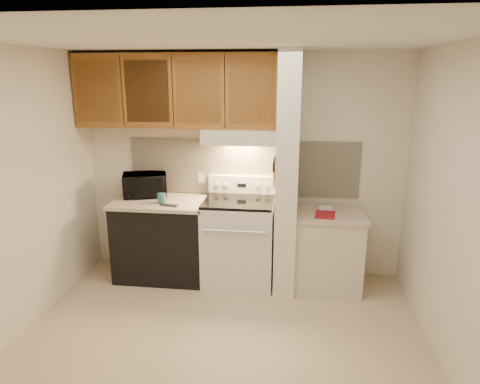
# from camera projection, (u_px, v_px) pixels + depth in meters

# --- Properties ---
(floor) EXTENTS (3.60, 3.60, 0.00)m
(floor) POSITION_uv_depth(u_px,v_px,m) (222.00, 340.00, 3.76)
(floor) COLOR #C9B28F
(floor) RESTS_ON ground
(ceiling) EXTENTS (3.60, 3.60, 0.00)m
(ceiling) POSITION_uv_depth(u_px,v_px,m) (218.00, 39.00, 3.09)
(ceiling) COLOR white
(ceiling) RESTS_ON wall_back
(wall_back) EXTENTS (3.60, 2.50, 0.02)m
(wall_back) POSITION_uv_depth(u_px,v_px,m) (243.00, 166.00, 4.86)
(wall_back) COLOR beige
(wall_back) RESTS_ON floor
(wall_left) EXTENTS (0.02, 3.00, 2.50)m
(wall_left) POSITION_uv_depth(u_px,v_px,m) (12.00, 197.00, 3.64)
(wall_left) COLOR beige
(wall_left) RESTS_ON floor
(wall_right) EXTENTS (0.02, 3.00, 2.50)m
(wall_right) POSITION_uv_depth(u_px,v_px,m) (457.00, 213.00, 3.21)
(wall_right) COLOR beige
(wall_right) RESTS_ON floor
(backsplash) EXTENTS (2.60, 0.02, 0.63)m
(backsplash) POSITION_uv_depth(u_px,v_px,m) (243.00, 168.00, 4.85)
(backsplash) COLOR beige
(backsplash) RESTS_ON wall_back
(range_body) EXTENTS (0.76, 0.65, 0.92)m
(range_body) POSITION_uv_depth(u_px,v_px,m) (239.00, 242.00, 4.74)
(range_body) COLOR silver
(range_body) RESTS_ON floor
(oven_window) EXTENTS (0.50, 0.01, 0.30)m
(oven_window) POSITION_uv_depth(u_px,v_px,m) (235.00, 250.00, 4.43)
(oven_window) COLOR black
(oven_window) RESTS_ON range_body
(oven_handle) EXTENTS (0.65, 0.02, 0.02)m
(oven_handle) POSITION_uv_depth(u_px,v_px,m) (234.00, 231.00, 4.33)
(oven_handle) COLOR silver
(oven_handle) RESTS_ON range_body
(cooktop) EXTENTS (0.74, 0.64, 0.03)m
(cooktop) POSITION_uv_depth(u_px,v_px,m) (239.00, 201.00, 4.61)
(cooktop) COLOR black
(cooktop) RESTS_ON range_body
(range_backguard) EXTENTS (0.76, 0.08, 0.20)m
(range_backguard) POSITION_uv_depth(u_px,v_px,m) (242.00, 184.00, 4.85)
(range_backguard) COLOR silver
(range_backguard) RESTS_ON range_body
(range_display) EXTENTS (0.10, 0.01, 0.04)m
(range_display) POSITION_uv_depth(u_px,v_px,m) (242.00, 185.00, 4.81)
(range_display) COLOR black
(range_display) RESTS_ON range_backguard
(range_knob_left_outer) EXTENTS (0.05, 0.02, 0.05)m
(range_knob_left_outer) POSITION_uv_depth(u_px,v_px,m) (217.00, 185.00, 4.85)
(range_knob_left_outer) COLOR silver
(range_knob_left_outer) RESTS_ON range_backguard
(range_knob_left_inner) EXTENTS (0.05, 0.02, 0.05)m
(range_knob_left_inner) POSITION_uv_depth(u_px,v_px,m) (226.00, 185.00, 4.83)
(range_knob_left_inner) COLOR silver
(range_knob_left_inner) RESTS_ON range_backguard
(range_knob_right_inner) EXTENTS (0.05, 0.02, 0.05)m
(range_knob_right_inner) POSITION_uv_depth(u_px,v_px,m) (258.00, 186.00, 4.79)
(range_knob_right_inner) COLOR silver
(range_knob_right_inner) RESTS_ON range_backguard
(range_knob_right_outer) EXTENTS (0.05, 0.02, 0.05)m
(range_knob_right_outer) POSITION_uv_depth(u_px,v_px,m) (266.00, 186.00, 4.78)
(range_knob_right_outer) COLOR silver
(range_knob_right_outer) RESTS_ON range_backguard
(dishwasher_front) EXTENTS (1.00, 0.63, 0.87)m
(dishwasher_front) POSITION_uv_depth(u_px,v_px,m) (162.00, 240.00, 4.86)
(dishwasher_front) COLOR black
(dishwasher_front) RESTS_ON floor
(left_countertop) EXTENTS (1.04, 0.67, 0.04)m
(left_countertop) POSITION_uv_depth(u_px,v_px,m) (161.00, 202.00, 4.74)
(left_countertop) COLOR #C8B19B
(left_countertop) RESTS_ON dishwasher_front
(spoon_rest) EXTENTS (0.20, 0.10, 0.01)m
(spoon_rest) POSITION_uv_depth(u_px,v_px,m) (169.00, 205.00, 4.53)
(spoon_rest) COLOR black
(spoon_rest) RESTS_ON left_countertop
(teal_jar) EXTENTS (0.10, 0.10, 0.11)m
(teal_jar) POSITION_uv_depth(u_px,v_px,m) (162.00, 198.00, 4.62)
(teal_jar) COLOR #296A6C
(teal_jar) RESTS_ON left_countertop
(outlet) EXTENTS (0.08, 0.01, 0.12)m
(outlet) POSITION_uv_depth(u_px,v_px,m) (201.00, 178.00, 4.93)
(outlet) COLOR beige
(outlet) RESTS_ON backsplash
(microwave) EXTENTS (0.56, 0.46, 0.27)m
(microwave) POSITION_uv_depth(u_px,v_px,m) (145.00, 185.00, 4.86)
(microwave) COLOR black
(microwave) RESTS_ON left_countertop
(partition_pillar) EXTENTS (0.22, 0.70, 2.50)m
(partition_pillar) POSITION_uv_depth(u_px,v_px,m) (287.00, 174.00, 4.46)
(partition_pillar) COLOR #ECE5C9
(partition_pillar) RESTS_ON floor
(pillar_trim) EXTENTS (0.01, 0.70, 0.04)m
(pillar_trim) POSITION_uv_depth(u_px,v_px,m) (276.00, 169.00, 4.46)
(pillar_trim) COLOR brown
(pillar_trim) RESTS_ON partition_pillar
(knife_strip) EXTENTS (0.02, 0.42, 0.04)m
(knife_strip) POSITION_uv_depth(u_px,v_px,m) (275.00, 168.00, 4.41)
(knife_strip) COLOR black
(knife_strip) RESTS_ON partition_pillar
(knife_blade_a) EXTENTS (0.01, 0.03, 0.16)m
(knife_blade_a) POSITION_uv_depth(u_px,v_px,m) (273.00, 181.00, 4.29)
(knife_blade_a) COLOR silver
(knife_blade_a) RESTS_ON knife_strip
(knife_handle_a) EXTENTS (0.02, 0.02, 0.10)m
(knife_handle_a) POSITION_uv_depth(u_px,v_px,m) (274.00, 167.00, 4.24)
(knife_handle_a) COLOR black
(knife_handle_a) RESTS_ON knife_strip
(knife_blade_b) EXTENTS (0.01, 0.04, 0.18)m
(knife_blade_b) POSITION_uv_depth(u_px,v_px,m) (274.00, 180.00, 4.37)
(knife_blade_b) COLOR silver
(knife_blade_b) RESTS_ON knife_strip
(knife_handle_b) EXTENTS (0.02, 0.02, 0.10)m
(knife_handle_b) POSITION_uv_depth(u_px,v_px,m) (274.00, 165.00, 4.32)
(knife_handle_b) COLOR black
(knife_handle_b) RESTS_ON knife_strip
(knife_blade_c) EXTENTS (0.01, 0.04, 0.20)m
(knife_blade_c) POSITION_uv_depth(u_px,v_px,m) (274.00, 180.00, 4.44)
(knife_blade_c) COLOR silver
(knife_blade_c) RESTS_ON knife_strip
(knife_handle_c) EXTENTS (0.02, 0.02, 0.10)m
(knife_handle_c) POSITION_uv_depth(u_px,v_px,m) (274.00, 164.00, 4.39)
(knife_handle_c) COLOR black
(knife_handle_c) RESTS_ON knife_strip
(knife_blade_d) EXTENTS (0.01, 0.04, 0.16)m
(knife_blade_d) POSITION_uv_depth(u_px,v_px,m) (274.00, 176.00, 4.51)
(knife_blade_d) COLOR silver
(knife_blade_d) RESTS_ON knife_strip
(knife_handle_d) EXTENTS (0.02, 0.02, 0.10)m
(knife_handle_d) POSITION_uv_depth(u_px,v_px,m) (275.00, 162.00, 4.47)
(knife_handle_d) COLOR black
(knife_handle_d) RESTS_ON knife_strip
(knife_blade_e) EXTENTS (0.01, 0.04, 0.18)m
(knife_blade_e) POSITION_uv_depth(u_px,v_px,m) (275.00, 175.00, 4.61)
(knife_blade_e) COLOR silver
(knife_blade_e) RESTS_ON knife_strip
(knife_handle_e) EXTENTS (0.02, 0.02, 0.10)m
(knife_handle_e) POSITION_uv_depth(u_px,v_px,m) (275.00, 161.00, 4.54)
(knife_handle_e) COLOR black
(knife_handle_e) RESTS_ON knife_strip
(oven_mitt) EXTENTS (0.03, 0.10, 0.23)m
(oven_mitt) POSITION_uv_depth(u_px,v_px,m) (275.00, 175.00, 4.65)
(oven_mitt) COLOR slate
(oven_mitt) RESTS_ON partition_pillar
(right_cab_base) EXTENTS (0.70, 0.60, 0.81)m
(right_cab_base) POSITION_uv_depth(u_px,v_px,m) (328.00, 251.00, 4.63)
(right_cab_base) COLOR beige
(right_cab_base) RESTS_ON floor
(right_countertop) EXTENTS (0.74, 0.64, 0.04)m
(right_countertop) POSITION_uv_depth(u_px,v_px,m) (330.00, 214.00, 4.52)
(right_countertop) COLOR #C8B19B
(right_countertop) RESTS_ON right_cab_base
(red_folder) EXTENTS (0.23, 0.29, 0.01)m
(red_folder) POSITION_uv_depth(u_px,v_px,m) (325.00, 215.00, 4.42)
(red_folder) COLOR maroon
(red_folder) RESTS_ON right_countertop
(white_box) EXTENTS (0.15, 0.12, 0.04)m
(white_box) POSITION_uv_depth(u_px,v_px,m) (325.00, 208.00, 4.59)
(white_box) COLOR white
(white_box) RESTS_ON right_countertop
(range_hood) EXTENTS (0.78, 0.44, 0.15)m
(range_hood) POSITION_uv_depth(u_px,v_px,m) (240.00, 136.00, 4.55)
(range_hood) COLOR beige
(range_hood) RESTS_ON upper_cabinets
(hood_lip) EXTENTS (0.78, 0.04, 0.06)m
(hood_lip) POSITION_uv_depth(u_px,v_px,m) (238.00, 143.00, 4.36)
(hood_lip) COLOR beige
(hood_lip) RESTS_ON range_hood
(upper_cabinets) EXTENTS (2.18, 0.33, 0.77)m
(upper_cabinets) POSITION_uv_depth(u_px,v_px,m) (177.00, 91.00, 4.55)
(upper_cabinets) COLOR brown
(upper_cabinets) RESTS_ON wall_back
(cab_door_a) EXTENTS (0.46, 0.01, 0.63)m
(cab_door_a) POSITION_uv_depth(u_px,v_px,m) (97.00, 91.00, 4.50)
(cab_door_a) COLOR brown
(cab_door_a) RESTS_ON upper_cabinets
(cab_gap_a) EXTENTS (0.01, 0.01, 0.73)m
(cab_gap_a) POSITION_uv_depth(u_px,v_px,m) (122.00, 91.00, 4.47)
(cab_gap_a) COLOR black
(cab_gap_a) RESTS_ON upper_cabinets
(cab_door_b) EXTENTS (0.46, 0.01, 0.63)m
(cab_door_b) POSITION_uv_depth(u_px,v_px,m) (147.00, 91.00, 4.43)
(cab_door_b) COLOR brown
(cab_door_b) RESTS_ON upper_cabinets
(cab_gap_b) EXTENTS (0.01, 0.01, 0.73)m
(cab_gap_b) POSITION_uv_depth(u_px,v_px,m) (173.00, 92.00, 4.40)
(cab_gap_b) COLOR black
(cab_gap_b) RESTS_ON upper_cabinets
(cab_door_c) EXTENTS (0.46, 0.01, 0.63)m
(cab_door_c) POSITION_uv_depth(u_px,v_px,m) (199.00, 92.00, 4.37)
(cab_door_c) COLOR brown
(cab_door_c) RESTS_ON upper_cabinets
(cab_gap_c) EXTENTS (0.01, 0.01, 0.73)m
(cab_gap_c) POSITION_uv_depth(u_px,v_px,m) (225.00, 92.00, 4.33)
(cab_gap_c) COLOR black
(cab_gap_c) RESTS_ON upper_cabinets
(cab_door_d) EXTENTS (0.46, 0.01, 0.63)m
(cab_door_d) POSITION_uv_depth(u_px,v_px,m) (252.00, 92.00, 4.30)
(cab_door_d) COLOR brown
(cab_door_d) RESTS_ON upper_cabinets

